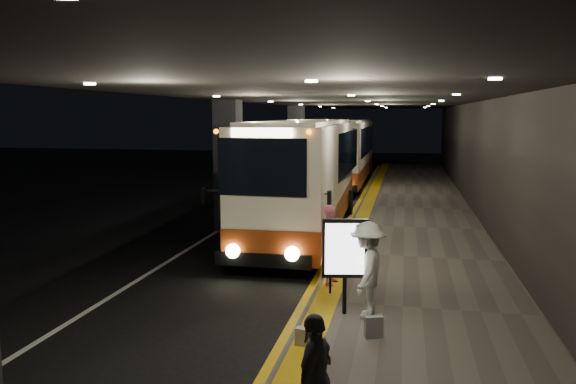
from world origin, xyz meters
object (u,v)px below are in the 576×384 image
(passenger_boarding, at_px, (331,245))
(passenger_waiting_white, at_px, (367,269))
(coach_main, at_px, (305,181))
(coach_second, at_px, (346,155))
(bag_polka, at_px, (374,327))
(info_sign, at_px, (345,250))
(bag_plain, at_px, (303,337))
(passenger_waiting_grey, at_px, (315,376))
(stanchion_post, at_px, (330,266))

(passenger_boarding, bearing_deg, passenger_waiting_white, -149.42)
(coach_main, bearing_deg, passenger_boarding, -76.38)
(coach_second, height_order, bag_polka, coach_second)
(info_sign, bearing_deg, coach_main, 94.04)
(bag_polka, distance_m, bag_plain, 1.25)
(coach_main, relative_size, passenger_boarding, 6.51)
(info_sign, bearing_deg, coach_second, 84.72)
(passenger_boarding, height_order, passenger_waiting_grey, passenger_boarding)
(passenger_boarding, bearing_deg, stanchion_post, -169.41)
(coach_main, xyz_separation_m, passenger_boarding, (1.66, -6.03, -0.69))
(passenger_waiting_grey, relative_size, bag_plain, 4.93)
(passenger_boarding, relative_size, passenger_waiting_grey, 1.18)
(coach_main, height_order, bag_polka, coach_main)
(stanchion_post, bearing_deg, info_sign, -69.69)
(coach_main, xyz_separation_m, passenger_waiting_grey, (2.26, -12.06, -0.83))
(info_sign, bearing_deg, stanchion_post, 99.02)
(info_sign, relative_size, stanchion_post, 1.52)
(passenger_waiting_grey, bearing_deg, coach_main, -157.55)
(passenger_boarding, distance_m, info_sign, 1.92)
(coach_main, xyz_separation_m, passenger_waiting_white, (2.57, -7.90, -0.68))
(passenger_waiting_white, bearing_deg, bag_polka, 15.88)
(coach_main, bearing_deg, bag_polka, -74.56)
(coach_second, height_order, passenger_waiting_grey, coach_second)
(passenger_boarding, distance_m, stanchion_post, 0.76)
(passenger_waiting_white, xyz_separation_m, bag_polka, (0.19, -1.01, -0.71))
(coach_second, distance_m, passenger_waiting_grey, 25.40)
(bag_plain, bearing_deg, bag_polka, 28.42)
(coach_second, bearing_deg, passenger_waiting_white, -83.11)
(coach_second, relative_size, passenger_waiting_grey, 7.38)
(passenger_waiting_white, bearing_deg, info_sign, -91.04)
(passenger_boarding, xyz_separation_m, info_sign, (0.49, -1.83, 0.34))
(passenger_waiting_grey, xyz_separation_m, stanchion_post, (-0.53, 5.34, -0.16))
(coach_main, xyz_separation_m, coach_second, (-0.07, 13.23, -0.05))
(passenger_boarding, distance_m, passenger_waiting_white, 2.08)
(coach_main, distance_m, passenger_boarding, 6.29)
(coach_second, bearing_deg, passenger_waiting_grey, -84.97)
(passenger_boarding, distance_m, bag_polka, 3.17)
(coach_second, bearing_deg, bag_polka, -82.94)
(info_sign, bearing_deg, passenger_waiting_grey, -99.84)
(coach_main, bearing_deg, stanchion_post, -77.33)
(coach_main, bearing_deg, passenger_waiting_white, -73.78)
(passenger_waiting_grey, bearing_deg, coach_second, -162.92)
(coach_second, xyz_separation_m, passenger_waiting_grey, (2.33, -25.28, -0.78))
(coach_second, xyz_separation_m, bag_polka, (2.83, -22.14, -1.35))
(passenger_waiting_white, relative_size, info_sign, 0.98)
(bag_polka, xyz_separation_m, bag_plain, (-1.10, -0.60, -0.03))
(coach_main, distance_m, info_sign, 8.15)
(bag_polka, distance_m, info_sign, 1.61)
(coach_main, xyz_separation_m, info_sign, (2.15, -7.85, -0.35))
(coach_second, relative_size, bag_plain, 36.41)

